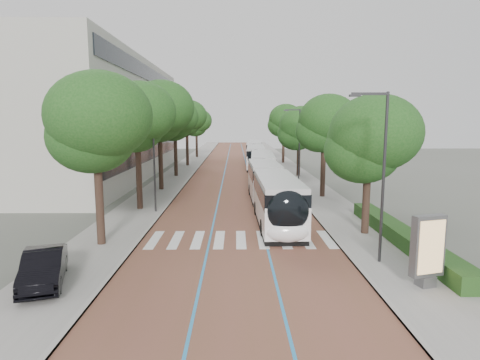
{
  "coord_description": "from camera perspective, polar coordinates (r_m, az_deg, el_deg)",
  "views": [
    {
      "loc": [
        -0.1,
        -21.41,
        6.77
      ],
      "look_at": [
        0.23,
        8.54,
        2.4
      ],
      "focal_mm": 30.0,
      "sensor_mm": 36.0,
      "label": 1
    }
  ],
  "objects": [
    {
      "name": "kerb_left",
      "position": [
        62.02,
        -5.72,
        2.05
      ],
      "size": [
        0.2,
        140.0,
        0.14
      ],
      "primitive_type": "cube",
      "color": "gray",
      "rests_on": "ground"
    },
    {
      "name": "bus_queued_0",
      "position": [
        45.57,
        3.2,
        1.81
      ],
      "size": [
        3.06,
        12.5,
        3.2
      ],
      "rotation": [
        0.0,
        0.0,
        -0.04
      ],
      "color": "white",
      "rests_on": "ground"
    },
    {
      "name": "zebra_crossing",
      "position": [
        23.41,
        0.14,
        -8.45
      ],
      "size": [
        10.55,
        3.6,
        0.01
      ],
      "color": "silver",
      "rests_on": "ground"
    },
    {
      "name": "bus_queued_1",
      "position": [
        58.66,
        2.23,
        3.27
      ],
      "size": [
        3.02,
        12.49,
        3.2
      ],
      "rotation": [
        0.0,
        0.0,
        -0.04
      ],
      "color": "white",
      "rests_on": "ground"
    },
    {
      "name": "lane_line_left",
      "position": [
        61.8,
        -2.02,
        2.03
      ],
      "size": [
        0.12,
        126.0,
        0.01
      ],
      "primitive_type": "cube",
      "color": "#247BB6",
      "rests_on": "road"
    },
    {
      "name": "streetlight_far",
      "position": [
        43.97,
        8.2,
        5.68
      ],
      "size": [
        1.82,
        0.2,
        8.0
      ],
      "color": "#2D2D2F",
      "rests_on": "sidewalk_right"
    },
    {
      "name": "trees_right",
      "position": [
        44.89,
        9.46,
        7.29
      ],
      "size": [
        5.54,
        47.35,
        9.02
      ],
      "color": "black",
      "rests_on": "ground"
    },
    {
      "name": "ad_panel",
      "position": [
        18.05,
        25.14,
        -8.92
      ],
      "size": [
        1.47,
        0.76,
        2.96
      ],
      "rotation": [
        0.0,
        0.0,
        0.28
      ],
      "color": "#59595B",
      "rests_on": "sidewalk_right"
    },
    {
      "name": "road",
      "position": [
        61.79,
        -0.53,
        2.02
      ],
      "size": [
        11.0,
        140.0,
        0.02
      ],
      "primitive_type": "cube",
      "color": "brown",
      "rests_on": "ground"
    },
    {
      "name": "lead_bus",
      "position": [
        29.96,
        4.45,
        -1.61
      ],
      "size": [
        2.87,
        18.44,
        3.2
      ],
      "rotation": [
        0.0,
        0.0,
        0.02
      ],
      "color": "black",
      "rests_on": "ground"
    },
    {
      "name": "office_building",
      "position": [
        53.08,
        -22.26,
        7.94
      ],
      "size": [
        18.11,
        40.0,
        14.0
      ],
      "color": "#B8B4AA",
      "rests_on": "ground"
    },
    {
      "name": "lamp_post_left",
      "position": [
        30.14,
        -12.13,
        3.07
      ],
      "size": [
        0.14,
        0.14,
        8.0
      ],
      "primitive_type": "cylinder",
      "color": "#2D2D2F",
      "rests_on": "sidewalk_left"
    },
    {
      "name": "trees_left",
      "position": [
        46.18,
        -9.95,
        8.31
      ],
      "size": [
        6.27,
        60.39,
        10.15
      ],
      "color": "black",
      "rests_on": "ground"
    },
    {
      "name": "sidewalk_right",
      "position": [
        62.25,
        6.39,
        2.06
      ],
      "size": [
        4.0,
        140.0,
        0.12
      ],
      "primitive_type": "cube",
      "color": "gray",
      "rests_on": "ground"
    },
    {
      "name": "streetlight_near",
      "position": [
        19.7,
        19.34,
        2.14
      ],
      "size": [
        1.82,
        0.2,
        8.0
      ],
      "color": "#2D2D2F",
      "rests_on": "sidewalk_right"
    },
    {
      "name": "bus_queued_2",
      "position": [
        72.41,
        2.06,
        4.22
      ],
      "size": [
        3.33,
        12.54,
        3.2
      ],
      "rotation": [
        0.0,
        0.0,
        -0.07
      ],
      "color": "white",
      "rests_on": "ground"
    },
    {
      "name": "parked_car",
      "position": [
        18.7,
        -26.14,
        -11.09
      ],
      "size": [
        2.8,
        4.59,
        1.43
      ],
      "primitive_type": "imported",
      "rotation": [
        0.0,
        0.0,
        0.32
      ],
      "color": "black",
      "rests_on": "sidewalk_left"
    },
    {
      "name": "lane_line_right",
      "position": [
        61.81,
        0.95,
        2.04
      ],
      "size": [
        0.12,
        126.0,
        0.01
      ],
      "primitive_type": "cube",
      "color": "#247BB6",
      "rests_on": "road"
    },
    {
      "name": "hedge",
      "position": [
        24.13,
        22.0,
        -7.33
      ],
      "size": [
        1.2,
        14.0,
        0.8
      ],
      "primitive_type": "cube",
      "color": "#1B3F15",
      "rests_on": "sidewalk_right"
    },
    {
      "name": "sidewalk_left",
      "position": [
        62.22,
        -7.46,
        2.04
      ],
      "size": [
        4.0,
        140.0,
        0.12
      ],
      "primitive_type": "cube",
      "color": "gray",
      "rests_on": "ground"
    },
    {
      "name": "ground",
      "position": [
        22.46,
        -0.35,
        -9.25
      ],
      "size": [
        160.0,
        160.0,
        0.0
      ],
      "primitive_type": "plane",
      "color": "#51544C",
      "rests_on": "ground"
    },
    {
      "name": "kerb_right",
      "position": [
        62.04,
        4.65,
        2.07
      ],
      "size": [
        0.2,
        140.0,
        0.14
      ],
      "primitive_type": "cube",
      "color": "gray",
      "rests_on": "ground"
    }
  ]
}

